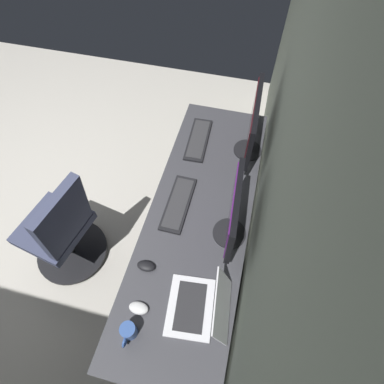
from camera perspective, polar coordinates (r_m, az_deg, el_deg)
name	(u,v)px	position (r m, az deg, el deg)	size (l,w,h in m)	color
floor_plane	(15,214)	(3.19, -29.95, -3.63)	(4.86, 4.86, 0.00)	#B2ADA3
wall_back	(284,170)	(1.47, 16.76, 3.99)	(4.58, 0.10, 2.60)	slate
desk	(199,219)	(2.00, 1.40, -4.96)	(1.96, 0.63, 0.73)	#38383D
drawer_pedestal	(191,284)	(2.16, -0.18, -16.71)	(0.40, 0.51, 0.69)	#38383D
monitor_primary	(233,213)	(1.67, 7.67, -3.89)	(0.47, 0.20, 0.43)	black
monitor_secondary	(253,124)	(2.09, 11.23, 12.27)	(0.57, 0.20, 0.45)	black
laptop_leftmost	(203,307)	(1.67, 1.99, -20.48)	(0.35, 0.35, 0.22)	silver
keyboard_main	(178,203)	(1.96, -2.56, -2.12)	(0.42, 0.14, 0.02)	black
keyboard_spare	(198,139)	(2.30, 1.17, 9.74)	(0.43, 0.16, 0.02)	black
mouse_main	(146,266)	(1.79, -8.50, -13.41)	(0.06, 0.10, 0.03)	black
mouse_spare	(139,308)	(1.73, -9.88, -20.44)	(0.06, 0.10, 0.03)	silver
coffee_mug	(129,331)	(1.68, -11.70, -24.01)	(0.12, 0.08, 0.09)	#335193
office_chair	(62,232)	(2.36, -22.94, -6.82)	(0.56, 0.59, 0.97)	#383D56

